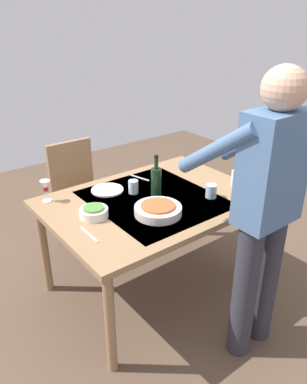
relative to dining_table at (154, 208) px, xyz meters
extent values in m
plane|color=brown|center=(0.00, 0.00, -0.67)|extent=(6.00, 6.00, 0.00)
cube|color=#93704C|center=(0.00, 0.00, 0.05)|extent=(1.44, 1.04, 0.04)
cube|color=#C6AD89|center=(0.00, 0.00, 0.07)|extent=(0.79, 0.88, 0.00)
cylinder|color=#93704C|center=(-0.65, -0.45, -0.32)|extent=(0.06, 0.06, 0.70)
cylinder|color=#93704C|center=(0.65, -0.45, -0.32)|extent=(0.06, 0.06, 0.70)
cylinder|color=#93704C|center=(-0.65, 0.45, -0.32)|extent=(0.06, 0.06, 0.70)
cylinder|color=#93704C|center=(0.65, 0.45, -0.32)|extent=(0.06, 0.06, 0.70)
cube|color=brown|center=(0.13, -0.82, -0.22)|extent=(0.40, 0.40, 0.04)
cube|color=#93704C|center=(0.13, -1.00, 0.02)|extent=(0.40, 0.04, 0.45)
cylinder|color=#93704C|center=(-0.04, -0.99, -0.45)|extent=(0.04, 0.04, 0.43)
cylinder|color=#93704C|center=(0.30, -0.99, -0.45)|extent=(0.04, 0.04, 0.43)
cylinder|color=#93704C|center=(-0.04, -0.65, -0.45)|extent=(0.04, 0.04, 0.43)
cylinder|color=#93704C|center=(0.30, -0.65, -0.45)|extent=(0.04, 0.04, 0.43)
cylinder|color=#2D2D38|center=(-0.05, 0.80, -0.23)|extent=(0.14, 0.14, 0.88)
cylinder|color=#2D2D38|center=(-0.25, 0.80, -0.23)|extent=(0.14, 0.14, 0.88)
cube|color=#47668E|center=(-0.15, 0.80, 0.51)|extent=(0.36, 0.20, 0.60)
sphere|color=tan|center=(-0.15, 0.80, 0.91)|extent=(0.22, 0.22, 0.22)
cylinder|color=#47668E|center=(0.03, 0.56, 0.58)|extent=(0.08, 0.52, 0.40)
cylinder|color=#47668E|center=(-0.32, 0.56, 0.58)|extent=(0.08, 0.52, 0.40)
cylinder|color=black|center=(-0.04, -0.03, 0.17)|extent=(0.07, 0.07, 0.20)
cylinder|color=black|center=(-0.04, -0.03, 0.31)|extent=(0.03, 0.03, 0.08)
cylinder|color=black|center=(-0.04, -0.03, 0.36)|extent=(0.03, 0.03, 0.02)
cylinder|color=white|center=(0.59, -0.41, 0.07)|extent=(0.06, 0.06, 0.01)
cylinder|color=white|center=(0.59, -0.41, 0.11)|extent=(0.01, 0.01, 0.07)
cone|color=white|center=(0.59, -0.41, 0.18)|extent=(0.07, 0.07, 0.07)
cylinder|color=maroon|center=(0.59, -0.41, 0.16)|extent=(0.03, 0.03, 0.03)
cylinder|color=silver|center=(-0.33, 0.22, 0.12)|extent=(0.08, 0.08, 0.09)
cylinder|color=silver|center=(0.06, -0.16, 0.12)|extent=(0.07, 0.07, 0.09)
cylinder|color=silver|center=(-0.62, 0.18, 0.13)|extent=(0.07, 0.07, 0.11)
cylinder|color=white|center=(0.11, 0.19, 0.10)|extent=(0.30, 0.30, 0.05)
cylinder|color=#C6562D|center=(0.11, 0.19, 0.12)|extent=(0.22, 0.22, 0.03)
cylinder|color=white|center=(0.45, -0.03, 0.10)|extent=(0.18, 0.18, 0.05)
cylinder|color=#4C843D|center=(0.45, -0.03, 0.12)|extent=(0.13, 0.13, 0.03)
cylinder|color=white|center=(0.18, -0.30, 0.08)|extent=(0.23, 0.23, 0.01)
cube|color=silver|center=(0.58, 0.14, 0.07)|extent=(0.02, 0.20, 0.00)
cube|color=silver|center=(-0.13, -0.34, 0.07)|extent=(0.06, 0.18, 0.00)
camera|label=1|loc=(1.41, 1.83, 1.22)|focal=35.31mm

